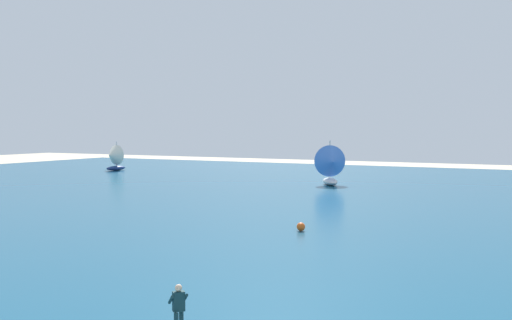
% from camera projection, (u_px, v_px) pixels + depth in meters
% --- Properties ---
extents(ocean, '(160.00, 90.00, 0.10)m').
position_uv_depth(ocean, '(459.00, 204.00, 50.57)').
color(ocean, navy).
rests_on(ocean, ground).
extents(sailboat_near_shore, '(4.09, 4.47, 4.97)m').
position_uv_depth(sailboat_near_shore, '(331.00, 165.00, 65.77)').
color(sailboat_near_shore, silver).
rests_on(sailboat_near_shore, ocean).
extents(sailboat_heeled_over, '(3.15, 3.69, 4.26)m').
position_uv_depth(sailboat_heeled_over, '(113.00, 157.00, 88.52)').
color(sailboat_heeled_over, navy).
rests_on(sailboat_heeled_over, ocean).
extents(marker_buoy, '(0.53, 0.53, 0.53)m').
position_uv_depth(marker_buoy, '(301.00, 227.00, 36.95)').
color(marker_buoy, '#E55919').
rests_on(marker_buoy, ocean).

